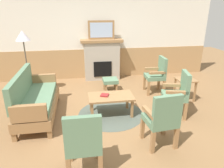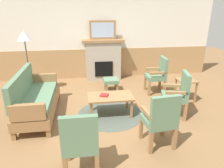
{
  "view_description": "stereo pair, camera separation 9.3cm",
  "coord_description": "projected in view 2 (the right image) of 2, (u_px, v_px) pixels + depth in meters",
  "views": [
    {
      "loc": [
        -0.72,
        -4.05,
        2.22
      ],
      "look_at": [
        0.0,
        0.35,
        0.55
      ],
      "focal_mm": 33.07,
      "sensor_mm": 36.0,
      "label": 1
    },
    {
      "loc": [
        -0.63,
        -4.06,
        2.22
      ],
      "look_at": [
        0.0,
        0.35,
        0.55
      ],
      "focal_mm": 33.07,
      "sensor_mm": 36.0,
      "label": 2
    }
  ],
  "objects": [
    {
      "name": "armchair_front_left",
      "position": [
        161.0,
        118.0,
        3.32
      ],
      "size": [
        0.53,
        0.53,
        0.98
      ],
      "color": "olive",
      "rests_on": "ground_plane"
    },
    {
      "name": "footstool",
      "position": [
        111.0,
        81.0,
        5.71
      ],
      "size": [
        0.4,
        0.4,
        0.36
      ],
      "color": "olive",
      "rests_on": "ground_plane"
    },
    {
      "name": "armchair_near_fireplace",
      "position": [
        178.0,
        93.0,
        4.31
      ],
      "size": [
        0.58,
        0.58,
        0.98
      ],
      "color": "olive",
      "rests_on": "ground_plane"
    },
    {
      "name": "coffee_table",
      "position": [
        110.0,
        98.0,
        4.42
      ],
      "size": [
        0.96,
        0.56,
        0.44
      ],
      "color": "olive",
      "rests_on": "ground_plane"
    },
    {
      "name": "armchair_front_center",
      "position": [
        80.0,
        140.0,
        2.77
      ],
      "size": [
        0.48,
        0.48,
        0.98
      ],
      "color": "olive",
      "rests_on": "ground_plane"
    },
    {
      "name": "side_table",
      "position": [
        186.0,
        84.0,
        5.09
      ],
      "size": [
        0.44,
        0.44,
        0.55
      ],
      "color": "olive",
      "rests_on": "ground_plane"
    },
    {
      "name": "fireplace",
      "position": [
        103.0,
        59.0,
        6.57
      ],
      "size": [
        1.3,
        0.44,
        1.28
      ],
      "color": "#A39989",
      "rests_on": "ground_plane"
    },
    {
      "name": "round_rug",
      "position": [
        110.0,
        114.0,
        4.56
      ],
      "size": [
        1.43,
        1.43,
        0.01
      ],
      "primitive_type": "cylinder",
      "color": "#4C564C",
      "rests_on": "ground_plane"
    },
    {
      "name": "wall_back",
      "position": [
        102.0,
        37.0,
        6.57
      ],
      "size": [
        7.2,
        0.14,
        2.7
      ],
      "color": "silver",
      "rests_on": "ground_plane"
    },
    {
      "name": "framed_picture",
      "position": [
        103.0,
        30.0,
        6.25
      ],
      "size": [
        0.8,
        0.04,
        0.56
      ],
      "color": "olive",
      "rests_on": "fireplace"
    },
    {
      "name": "armchair_by_window_left",
      "position": [
        158.0,
        74.0,
        5.53
      ],
      "size": [
        0.5,
        0.5,
        0.98
      ],
      "color": "olive",
      "rests_on": "ground_plane"
    },
    {
      "name": "floor_lamp_by_couch",
      "position": [
        24.0,
        40.0,
        5.17
      ],
      "size": [
        0.36,
        0.36,
        1.68
      ],
      "color": "#332D28",
      "rests_on": "ground_plane"
    },
    {
      "name": "ground_plane",
      "position": [
        114.0,
        112.0,
        4.63
      ],
      "size": [
        14.0,
        14.0,
        0.0
      ],
      "primitive_type": "plane",
      "color": "olive"
    },
    {
      "name": "book_on_table",
      "position": [
        104.0,
        95.0,
        4.4
      ],
      "size": [
        0.21,
        0.2,
        0.03
      ],
      "primitive_type": "cube",
      "rotation": [
        0.0,
        0.0,
        -0.37
      ],
      "color": "maroon",
      "rests_on": "coffee_table"
    },
    {
      "name": "couch",
      "position": [
        36.0,
        99.0,
        4.35
      ],
      "size": [
        0.7,
        1.8,
        0.98
      ],
      "color": "olive",
      "rests_on": "ground_plane"
    }
  ]
}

